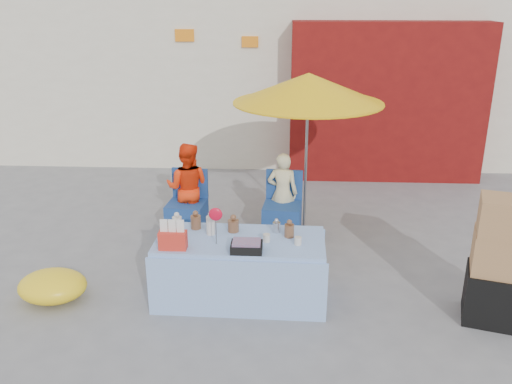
# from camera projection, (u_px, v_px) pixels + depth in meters

# --- Properties ---
(ground) EXTENTS (80.00, 80.00, 0.00)m
(ground) POSITION_uv_depth(u_px,v_px,m) (234.00, 302.00, 5.63)
(ground) COLOR slate
(ground) RESTS_ON ground
(market_table) EXTENTS (1.77, 0.86, 1.06)m
(market_table) POSITION_uv_depth(u_px,v_px,m) (240.00, 268.00, 5.60)
(market_table) COLOR #93BCEB
(market_table) RESTS_ON ground
(chair_left) EXTENTS (0.52, 0.52, 0.85)m
(chair_left) POSITION_uv_depth(u_px,v_px,m) (187.00, 216.00, 7.13)
(chair_left) COLOR navy
(chair_left) RESTS_ON ground
(chair_right) EXTENTS (0.52, 0.52, 0.85)m
(chair_right) POSITION_uv_depth(u_px,v_px,m) (282.00, 218.00, 7.07)
(chair_right) COLOR navy
(chair_right) RESTS_ON ground
(vendor_orange) EXTENTS (0.63, 0.51, 1.21)m
(vendor_orange) POSITION_uv_depth(u_px,v_px,m) (188.00, 188.00, 7.13)
(vendor_orange) COLOR #FF340D
(vendor_orange) RESTS_ON ground
(vendor_beige) EXTENTS (0.42, 0.30, 1.10)m
(vendor_beige) POSITION_uv_depth(u_px,v_px,m) (282.00, 193.00, 7.09)
(vendor_beige) COLOR beige
(vendor_beige) RESTS_ON ground
(umbrella) EXTENTS (1.90, 1.90, 2.09)m
(umbrella) POSITION_uv_depth(u_px,v_px,m) (308.00, 89.00, 6.76)
(umbrella) COLOR gray
(umbrella) RESTS_ON ground
(box_stack) EXTENTS (0.68, 0.61, 1.27)m
(box_stack) POSITION_uv_depth(u_px,v_px,m) (501.00, 266.00, 5.12)
(box_stack) COLOR black
(box_stack) RESTS_ON ground
(tarp_bundle) EXTENTS (0.86, 0.77, 0.32)m
(tarp_bundle) POSITION_uv_depth(u_px,v_px,m) (53.00, 286.00, 5.61)
(tarp_bundle) COLOR yellow
(tarp_bundle) RESTS_ON ground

